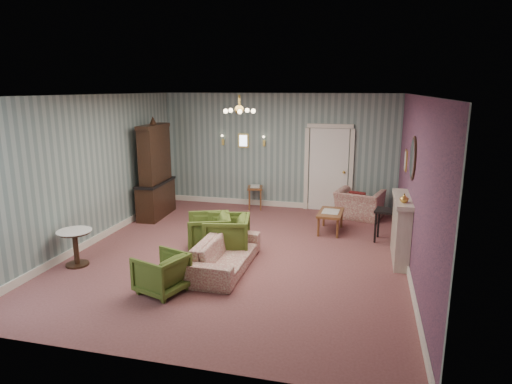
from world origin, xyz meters
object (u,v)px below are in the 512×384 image
(olive_chair_b, at_px, (227,234))
(sofa_chintz, at_px, (226,248))
(coffee_table, at_px, (330,222))
(side_table_black, at_px, (386,226))
(olive_chair_a, at_px, (161,271))
(pedestal_table, at_px, (76,248))
(fireplace, at_px, (401,229))
(wingback_chair, at_px, (360,200))
(olive_chair_c, at_px, (209,231))
(dresser, at_px, (155,168))

(olive_chair_b, relative_size, sofa_chintz, 0.43)
(coffee_table, bearing_deg, side_table_black, -17.83)
(olive_chair_a, distance_m, coffee_table, 4.19)
(side_table_black, xyz_separation_m, pedestal_table, (-5.26, -2.58, -0.01))
(side_table_black, bearing_deg, fireplace, -77.37)
(olive_chair_a, bearing_deg, olive_chair_b, -176.79)
(sofa_chintz, relative_size, side_table_black, 2.90)
(wingback_chair, bearing_deg, side_table_black, 124.40)
(olive_chair_c, height_order, sofa_chintz, olive_chair_c)
(olive_chair_c, bearing_deg, dresser, -154.58)
(sofa_chintz, xyz_separation_m, dresser, (-2.61, 2.67, 0.79))
(olive_chair_b, relative_size, coffee_table, 0.93)
(pedestal_table, bearing_deg, fireplace, 16.75)
(olive_chair_c, bearing_deg, olive_chair_b, 56.83)
(olive_chair_a, distance_m, wingback_chair, 5.53)
(dresser, height_order, fireplace, dresser)
(coffee_table, bearing_deg, wingback_chair, 64.73)
(olive_chair_a, distance_m, dresser, 4.32)
(olive_chair_a, bearing_deg, dresser, -133.91)
(fireplace, xyz_separation_m, side_table_black, (-0.21, 0.94, -0.25))
(pedestal_table, bearing_deg, olive_chair_a, -17.55)
(olive_chair_c, relative_size, wingback_chair, 0.77)
(sofa_chintz, relative_size, coffee_table, 2.17)
(dresser, distance_m, pedestal_table, 3.28)
(dresser, height_order, side_table_black, dresser)
(side_table_black, bearing_deg, dresser, 173.73)
(olive_chair_b, bearing_deg, pedestal_table, -76.78)
(sofa_chintz, bearing_deg, coffee_table, -32.39)
(dresser, bearing_deg, sofa_chintz, -48.86)
(olive_chair_b, height_order, coffee_table, olive_chair_b)
(dresser, bearing_deg, olive_chair_b, -43.35)
(olive_chair_c, bearing_deg, pedestal_table, -79.86)
(coffee_table, bearing_deg, dresser, 176.99)
(olive_chair_a, relative_size, sofa_chintz, 0.35)
(olive_chair_b, relative_size, dresser, 0.35)
(wingback_chair, height_order, pedestal_table, wingback_chair)
(wingback_chair, xyz_separation_m, coffee_table, (-0.58, -1.22, -0.22))
(side_table_black, bearing_deg, olive_chair_a, -136.49)
(olive_chair_b, height_order, dresser, dresser)
(olive_chair_a, xyz_separation_m, pedestal_table, (-1.90, 0.60, -0.02))
(sofa_chintz, relative_size, pedestal_table, 2.99)
(olive_chair_b, relative_size, pedestal_table, 1.28)
(side_table_black, bearing_deg, pedestal_table, -153.83)
(olive_chair_b, xyz_separation_m, side_table_black, (2.88, 1.46, -0.08))
(dresser, xyz_separation_m, pedestal_table, (0.04, -3.17, -0.85))
(side_table_black, relative_size, pedestal_table, 1.03)
(fireplace, height_order, side_table_black, fireplace)
(olive_chair_c, distance_m, fireplace, 3.49)
(olive_chair_b, relative_size, wingback_chair, 0.79)
(sofa_chintz, height_order, pedestal_table, sofa_chintz)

